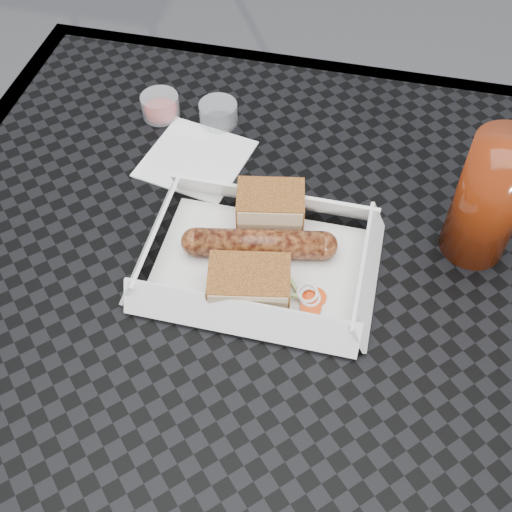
{
  "coord_description": "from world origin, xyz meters",
  "views": [
    {
      "loc": [
        0.1,
        -0.4,
        1.3
      ],
      "look_at": [
        0.01,
        0.0,
        0.78
      ],
      "focal_mm": 45.0,
      "sensor_mm": 36.0,
      "label": 1
    }
  ],
  "objects_px": {
    "bratwurst": "(259,244)",
    "patio_table": "(249,310)",
    "drink_glass": "(489,199)",
    "food_tray": "(258,265)"
  },
  "relations": [
    {
      "from": "patio_table",
      "to": "drink_glass",
      "type": "bearing_deg",
      "value": 21.44
    },
    {
      "from": "patio_table",
      "to": "food_tray",
      "type": "xyz_separation_m",
      "value": [
        0.01,
        0.01,
        0.08
      ]
    },
    {
      "from": "patio_table",
      "to": "drink_glass",
      "type": "relative_size",
      "value": 5.27
    },
    {
      "from": "food_tray",
      "to": "drink_glass",
      "type": "relative_size",
      "value": 1.45
    },
    {
      "from": "bratwurst",
      "to": "patio_table",
      "type": "bearing_deg",
      "value": -104.61
    },
    {
      "from": "patio_table",
      "to": "drink_glass",
      "type": "height_order",
      "value": "drink_glass"
    },
    {
      "from": "food_tray",
      "to": "drink_glass",
      "type": "xyz_separation_m",
      "value": [
        0.23,
        0.08,
        0.07
      ]
    },
    {
      "from": "patio_table",
      "to": "food_tray",
      "type": "distance_m",
      "value": 0.08
    },
    {
      "from": "patio_table",
      "to": "drink_glass",
      "type": "distance_m",
      "value": 0.29
    },
    {
      "from": "patio_table",
      "to": "food_tray",
      "type": "height_order",
      "value": "food_tray"
    }
  ]
}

